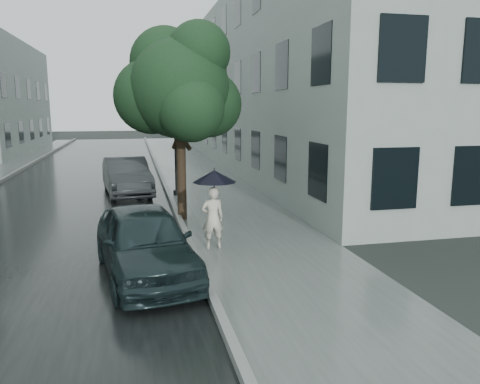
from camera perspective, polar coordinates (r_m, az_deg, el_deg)
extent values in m
plane|color=black|center=(9.54, 5.08, -9.90)|extent=(120.00, 120.00, 0.00)
cube|color=slate|center=(20.99, -4.35, 1.28)|extent=(3.50, 60.00, 0.01)
cube|color=slate|center=(20.79, -9.34, 1.29)|extent=(0.15, 60.00, 0.15)
cube|color=black|center=(20.89, -18.95, 0.70)|extent=(6.85, 60.00, 0.00)
cube|color=gray|center=(29.23, 3.74, 12.67)|extent=(7.00, 36.00, 9.00)
cube|color=black|center=(28.44, -3.17, 12.74)|extent=(0.08, 32.40, 7.20)
cube|color=black|center=(39.24, -24.33, 10.46)|extent=(0.08, 16.20, 6.40)
imported|color=beige|center=(10.95, -3.34, -3.17)|extent=(0.55, 0.38, 1.46)
cylinder|color=black|center=(10.81, -3.14, -0.32)|extent=(0.02, 0.02, 0.58)
cone|color=black|center=(10.73, -3.16, 1.94)|extent=(1.29, 1.29, 0.28)
cylinder|color=black|center=(10.71, -3.17, 2.79)|extent=(0.02, 0.02, 0.08)
cylinder|color=black|center=(10.87, -3.12, -1.97)|extent=(0.03, 0.03, 0.06)
cylinder|color=#332619|center=(13.81, -7.15, 2.20)|extent=(0.27, 0.27, 2.72)
sphere|color=#1C3E21|center=(13.69, -7.38, 12.41)|extent=(2.84, 2.84, 2.84)
sphere|color=#1C3E21|center=(14.11, -3.85, 10.62)|extent=(1.96, 1.96, 1.96)
sphere|color=#1C3E21|center=(14.07, -10.71, 11.39)|extent=(2.19, 2.19, 2.19)
sphere|color=#1C3E21|center=(12.94, -6.03, 10.11)|extent=(1.85, 1.85, 1.85)
sphere|color=#1C3E21|center=(14.36, -9.06, 15.33)|extent=(2.07, 2.07, 2.07)
sphere|color=#1C3E21|center=(13.61, -5.03, 16.60)|extent=(1.76, 1.76, 1.76)
cylinder|color=black|center=(17.58, -7.89, 8.37)|extent=(0.12, 0.12, 5.44)
cylinder|color=black|center=(17.86, -7.69, -0.06)|extent=(0.28, 0.28, 0.20)
cylinder|color=black|center=(17.73, -8.96, 17.18)|extent=(0.51, 0.18, 0.08)
sphere|color=silver|center=(17.76, -9.96, 16.98)|extent=(0.32, 0.32, 0.32)
imported|color=black|center=(9.37, -11.53, -5.95)|extent=(2.24, 4.26, 1.38)
imported|color=#26292B|center=(18.27, -13.66, 1.90)|extent=(2.04, 4.42, 1.40)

